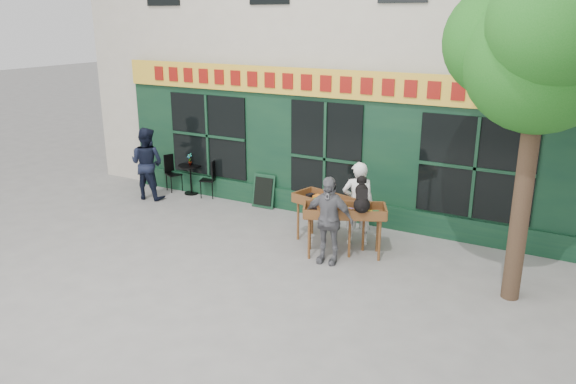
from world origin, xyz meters
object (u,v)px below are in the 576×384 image
Objects in this scene: woman at (358,204)px; bistro_table at (190,173)px; dog at (362,194)px; man_right at (328,220)px; book_cart_center at (344,214)px; book_cart_right at (330,206)px; man_left at (147,163)px.

woman is 2.22× the size of bistro_table.
dog is 5.64m from bistro_table.
woman reaches higher than man_right.
woman is at bearing -11.44° from bistro_table.
book_cart_center is at bearing -18.42° from bistro_table.
woman is 1.05× the size of book_cart_right.
woman is 0.55m from book_cart_right.
man_left is at bearing -131.59° from bistro_table.
man_right is 0.92× the size of man_left.
book_cart_right is 0.98× the size of man_right.
woman is at bearing 50.78° from book_cart_right.
man_left is at bearing 160.82° from man_right.
man_right reaches higher than book_cart_right.
dog reaches higher than bistro_table.
woman is 1.03× the size of man_right.
woman is at bearing 76.62° from man_right.
man_left reaches higher than book_cart_center.
book_cart_center is 0.59m from dog.
man_left is (-5.24, 0.55, 0.07)m from book_cart_right.
dog is 0.90m from woman.
dog is at bearing 91.59° from woman.
book_cart_center is 5.74m from man_left.
woman is at bearing 168.80° from man_left.
dog is 0.34× the size of man_left.
man_right is at bearing -23.33° from bistro_table.
dog is at bearing 162.33° from man_left.
book_cart_center is 0.96× the size of woman.
bistro_table is (-4.98, 1.01, -0.30)m from woman.
dog is at bearing -33.10° from book_cart_center.
man_right is at bearing -54.20° from book_cart_right.
woman reaches higher than bistro_table.
man_right is at bearing 157.81° from man_left.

